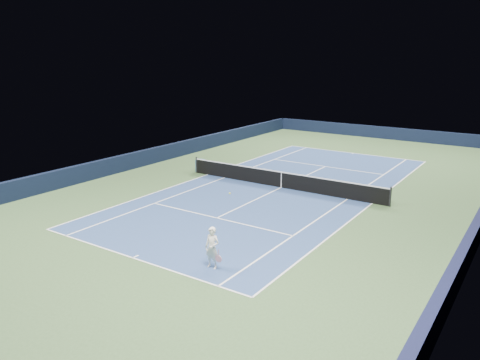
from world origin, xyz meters
The scene contains 18 objects.
ground centered at (0.00, 0.00, 0.00)m, with size 40.00×40.00×0.00m, color #37532D.
wall_far centered at (0.00, 19.82, 0.55)m, with size 22.00×0.35×1.10m, color black.
wall_left centered at (-10.82, 0.00, 0.55)m, with size 0.35×40.00×1.10m, color black.
court_surface centered at (0.00, 0.00, 0.00)m, with size 10.97×23.77×0.01m, color navy.
baseline_far centered at (0.00, 11.88, 0.01)m, with size 10.97×0.08×0.00m, color white.
baseline_near centered at (0.00, -11.88, 0.01)m, with size 10.97×0.08×0.00m, color white.
sideline_doubles_right centered at (5.49, 0.00, 0.01)m, with size 0.08×23.77×0.00m, color white.
sideline_doubles_left centered at (-5.49, 0.00, 0.01)m, with size 0.08×23.77×0.00m, color white.
sideline_singles_right centered at (4.12, 0.00, 0.01)m, with size 0.08×23.77×0.00m, color white.
sideline_singles_left centered at (-4.12, 0.00, 0.01)m, with size 0.08×23.77×0.00m, color white.
service_line_far centered at (0.00, 6.40, 0.01)m, with size 8.23×0.08×0.00m, color white.
service_line_near centered at (0.00, -6.40, 0.01)m, with size 8.23×0.08×0.00m, color white.
center_service_line centered at (0.00, 0.00, 0.01)m, with size 0.08×12.80×0.00m, color white.
center_mark_far centered at (0.00, 11.73, 0.01)m, with size 0.08×0.30×0.00m, color white.
center_mark_near centered at (0.00, -11.73, 0.01)m, with size 0.08×0.30×0.00m, color white.
tennis_net centered at (0.00, 0.00, 0.50)m, with size 12.90×0.10×1.07m.
sponsor_cube centered at (-6.40, 0.40, 0.41)m, with size 0.58×0.48×0.82m.
tennis_player centered at (3.09, -10.84, 0.80)m, with size 0.76×1.24×2.67m.
Camera 1 is at (12.74, -23.46, 7.67)m, focal length 35.00 mm.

